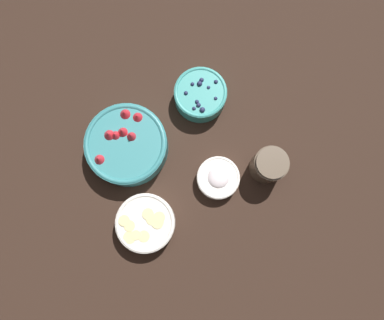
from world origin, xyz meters
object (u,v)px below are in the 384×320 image
object	(u,v)px
bowl_bananas	(146,223)
bowl_cream	(218,178)
jar_chocolate	(269,165)
bowl_blueberries	(200,95)
bowl_strawberries	(127,145)

from	to	relation	value
bowl_bananas	bowl_cream	xyz separation A→B (m)	(-0.03, -0.23, -0.01)
bowl_bananas	jar_chocolate	world-z (taller)	jar_chocolate
bowl_blueberries	bowl_cream	xyz separation A→B (m)	(-0.22, 0.11, -0.01)
bowl_bananas	bowl_cream	size ratio (longest dim) A/B	1.34
jar_chocolate	bowl_bananas	bearing A→B (deg)	76.16
bowl_blueberries	bowl_bananas	world-z (taller)	bowl_blueberries
bowl_strawberries	bowl_bananas	bearing A→B (deg)	155.88
bowl_blueberries	bowl_bananas	distance (m)	0.39
jar_chocolate	bowl_strawberries	bearing A→B (deg)	42.68
bowl_blueberries	bowl_cream	distance (m)	0.25
bowl_strawberries	bowl_blueberries	bearing A→B (deg)	-93.15
bowl_bananas	jar_chocolate	xyz separation A→B (m)	(-0.09, -0.36, 0.01)
bowl_cream	jar_chocolate	world-z (taller)	jar_chocolate
bowl_strawberries	bowl_bananas	world-z (taller)	bowl_strawberries
bowl_strawberries	bowl_cream	distance (m)	0.27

